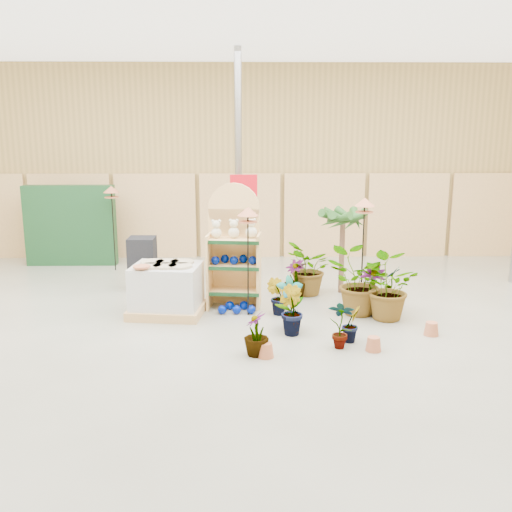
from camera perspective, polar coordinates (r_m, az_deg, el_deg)
The scene contains 25 objects.
room at distance 8.45m, azimuth -1.98°, elevation 7.18°, with size 15.20×12.10×4.70m.
display_shelf at distance 9.81m, azimuth -2.21°, elevation 0.56°, with size 0.95×0.66×2.12m.
teddy_bears at distance 9.64m, azimuth -2.10°, elevation 2.61°, with size 0.78×0.20×0.33m.
gazing_balls_shelf at distance 9.71m, azimuth -2.21°, elevation -0.38°, with size 0.78×0.27×0.15m.
gazing_balls_floor at distance 9.61m, azimuth -1.94°, elevation -5.21°, with size 0.63×0.39×0.15m.
pallet_stack at distance 9.52m, azimuth -8.90°, elevation -3.33°, with size 1.29×1.12×0.87m.
charcoal_planters at distance 11.13m, azimuth -11.27°, elevation -0.71°, with size 0.50×0.50×1.00m.
trellis_stock at distance 13.46m, azimuth -18.05°, elevation 2.93°, with size 2.00×0.30×1.80m, color #164120.
offer_sign at distance 10.58m, azimuth -1.23°, elevation 4.75°, with size 0.50×0.08×2.20m.
bird_table_front at distance 9.11m, azimuth -0.82°, elevation 4.11°, with size 0.34×0.34×1.80m.
bird_table_right at distance 9.68m, azimuth 10.80°, elevation 4.94°, with size 0.34×0.34×1.90m.
bird_table_back at distance 12.54m, azimuth -14.26°, elevation 6.20°, with size 0.34×0.34×1.84m.
palm at distance 10.60m, azimuth 8.70°, elevation 3.90°, with size 0.70×0.70×1.69m.
potted_plant_0 at distance 8.73m, azimuth 3.45°, elevation -4.73°, with size 0.43×0.29×0.83m, color #214D1B.
potted_plant_1 at distance 8.54m, azimuth 3.46°, elevation -5.44°, with size 0.41×0.33×0.74m, color #214D1B.
potted_plant_2 at distance 9.50m, azimuth 10.03°, elevation -2.62°, with size 0.99×0.86×1.10m, color #214D1B.
potted_plant_3 at distance 9.78m, azimuth 11.55°, elevation -3.24°, with size 0.43×0.43×0.77m, color #214D1B.
potted_plant_4 at distance 10.04m, azimuth 13.39°, elevation -2.98°, with size 0.39×0.27×0.75m, color #214D1B.
potted_plant_5 at distance 9.44m, azimuth 2.10°, elevation -4.08°, with size 0.33×0.27×0.61m, color #214D1B.
potted_plant_6 at distance 10.51m, azimuth 5.38°, elevation -1.28°, with size 0.90×0.78×1.00m, color #214D1B.
potted_plant_7 at distance 7.76m, azimuth 0.03°, elevation -7.78°, with size 0.34×0.34×0.61m, color #214D1B.
potted_plant_8 at distance 8.08m, azimuth 8.50°, elevation -6.78°, with size 0.37×0.25×0.70m, color #214D1B.
potted_plant_9 at distance 8.37m, azimuth 9.50°, elevation -6.72°, with size 0.29×0.24×0.53m, color #214D1B.
potted_plant_10 at distance 9.38m, azimuth 12.76°, elevation -3.11°, with size 0.94×0.81×1.04m, color #214D1B.
potted_plant_11 at distance 10.37m, azimuth 3.93°, elevation -2.30°, with size 0.39×0.39×0.70m, color #214D1B.
Camera 1 is at (0.14, -7.50, 3.00)m, focal length 40.00 mm.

